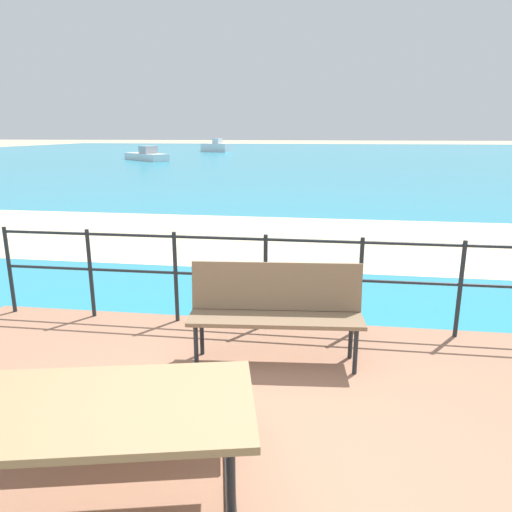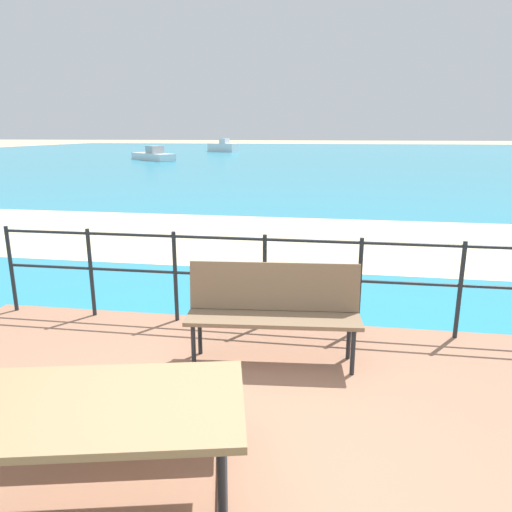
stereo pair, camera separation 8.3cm
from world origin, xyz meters
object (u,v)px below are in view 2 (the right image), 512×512
Objects in this scene: picnic_table at (68,433)px; boat_mid at (222,147)px; park_bench at (274,305)px; boat_near at (153,156)px.

picnic_table is 49.95m from boat_mid.
park_bench reaches higher than picnic_table.
picnic_table is at bearing -115.52° from park_bench.
boat_near is (-12.97, 31.01, -0.24)m from park_bench.
boat_near is (-12.18, 33.09, -0.28)m from picnic_table.
boat_mid is (-11.26, 46.76, -0.08)m from park_bench.
boat_mid is (-10.48, 48.84, -0.12)m from picnic_table.
boat_mid reaches higher than park_bench.
picnic_table is at bearing 152.95° from boat_near.
park_bench is 48.10m from boat_mid.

